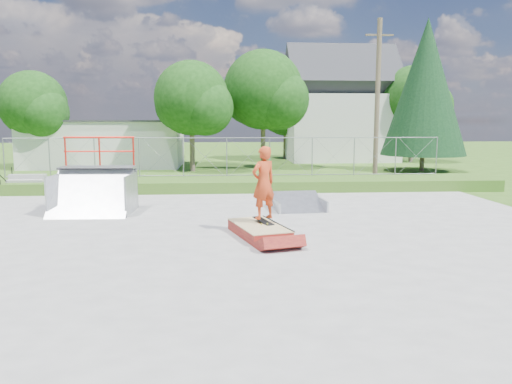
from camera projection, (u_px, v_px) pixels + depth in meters
ground at (232, 240)px, 12.90m from camera, size 120.00×120.00×0.00m
concrete_pad at (232, 239)px, 12.89m from camera, size 20.00×16.00×0.04m
grass_berm at (227, 184)px, 22.24m from camera, size 24.00×3.00×0.50m
grind_box at (259, 231)px, 13.20m from camera, size 1.64×2.44×0.33m
quarter_pipe at (92, 176)px, 16.26m from camera, size 2.60×2.23×2.52m
flat_bank_ramp at (298, 203)px, 17.15m from camera, size 1.81×1.91×0.51m
skateboard at (263, 221)px, 13.41m from camera, size 0.56×0.81×0.13m
skater at (264, 185)px, 13.27m from camera, size 0.85×0.76×1.94m
concrete_stairs at (24, 185)px, 20.83m from camera, size 1.50×1.60×0.80m
chain_link_fence at (227, 157)px, 23.07m from camera, size 20.00×0.06×1.80m
utility_building_flat at (107, 144)px, 33.84m from camera, size 10.00×6.00×3.00m
gable_house at (340, 111)px, 38.66m from camera, size 8.40×6.08×8.94m
utility_pole at (377, 102)px, 24.71m from camera, size 0.24×0.24×8.00m
tree_left_near at (195, 101)px, 29.78m from camera, size 4.76×4.48×6.65m
tree_center at (268, 93)px, 31.97m from camera, size 5.44×5.12×7.60m
tree_left_far at (36, 107)px, 31.11m from camera, size 4.42×4.16×6.18m
tree_right_far at (417, 101)px, 36.78m from camera, size 5.10×4.80×7.12m
tree_back_mid at (288, 114)px, 40.26m from camera, size 4.08×3.84×5.70m
conifer_tree at (425, 87)px, 29.82m from camera, size 5.04×5.04×9.10m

